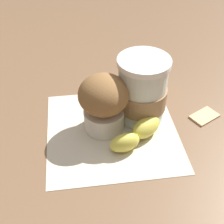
{
  "coord_description": "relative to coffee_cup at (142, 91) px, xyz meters",
  "views": [
    {
      "loc": [
        0.39,
        0.06,
        0.38
      ],
      "look_at": [
        0.0,
        0.0,
        0.04
      ],
      "focal_mm": 50.0,
      "sensor_mm": 36.0,
      "label": 1
    }
  ],
  "objects": [
    {
      "name": "ground_plane",
      "position": [
        0.05,
        -0.04,
        -0.06
      ],
      "size": [
        3.0,
        3.0,
        0.0
      ],
      "primitive_type": "plane",
      "color": "brown"
    },
    {
      "name": "paper_napkin",
      "position": [
        0.05,
        -0.04,
        -0.06
      ],
      "size": [
        0.28,
        0.28,
        0.0
      ],
      "primitive_type": "cube",
      "rotation": [
        0.0,
        0.0,
        0.3
      ],
      "color": "beige",
      "rests_on": "ground_plane"
    },
    {
      "name": "coffee_cup",
      "position": [
        0.0,
        0.0,
        0.0
      ],
      "size": [
        0.09,
        0.09,
        0.12
      ],
      "color": "silver",
      "rests_on": "paper_napkin"
    },
    {
      "name": "muffin",
      "position": [
        0.04,
        -0.06,
        0.0
      ],
      "size": [
        0.08,
        0.08,
        0.1
      ],
      "color": "white",
      "rests_on": "paper_napkin"
    },
    {
      "name": "banana",
      "position": [
        0.05,
        0.01,
        -0.04
      ],
      "size": [
        0.14,
        0.09,
        0.03
      ],
      "color": "#D6CC4C",
      "rests_on": "paper_napkin"
    },
    {
      "name": "sugar_packet",
      "position": [
        -0.01,
        0.12,
        -0.05
      ],
      "size": [
        0.06,
        0.06,
        0.01
      ],
      "primitive_type": "cube",
      "rotation": [
        0.0,
        0.0,
        5.49
      ],
      "color": "#E0B27F",
      "rests_on": "ground_plane"
    }
  ]
}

